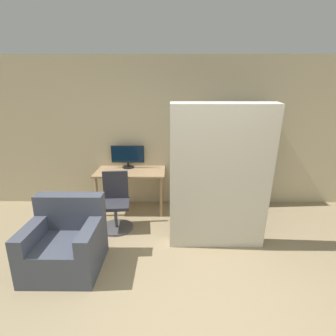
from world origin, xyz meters
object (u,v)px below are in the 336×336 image
object	(u,v)px
monitor	(128,156)
office_chair	(116,207)
mattress_near	(220,180)
armchair	(66,242)
bookshelf	(235,159)

from	to	relation	value
monitor	office_chair	distance (m)	1.07
monitor	mattress_near	world-z (taller)	mattress_near
monitor	armchair	bearing A→B (deg)	-105.10
office_chair	armchair	bearing A→B (deg)	-113.16
monitor	bookshelf	bearing A→B (deg)	1.05
armchair	office_chair	bearing A→B (deg)	66.84
office_chair	mattress_near	world-z (taller)	mattress_near
bookshelf	armchair	world-z (taller)	bookshelf
bookshelf	armchair	size ratio (longest dim) A/B	2.16
office_chair	bookshelf	distance (m)	2.30
mattress_near	armchair	size ratio (longest dim) A/B	2.33
office_chair	armchair	xyz separation A→B (m)	(-0.42, -0.97, -0.03)
bookshelf	armchair	distance (m)	3.15
office_chair	bookshelf	size ratio (longest dim) A/B	0.48
bookshelf	mattress_near	bearing A→B (deg)	-110.46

